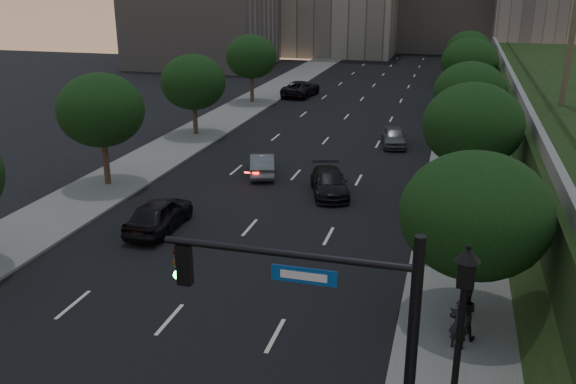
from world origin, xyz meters
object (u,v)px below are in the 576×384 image
(sedan_far_left, at_px, (301,89))
(sedan_near_right, at_px, (329,183))
(sedan_near_left, at_px, (159,214))
(pedestrian_c, at_px, (428,244))
(sedan_far_right, at_px, (394,136))
(pedestrian_a, at_px, (459,324))
(sedan_mid_left, at_px, (262,164))
(traffic_signal_mast, at_px, (358,374))
(street_lamp, at_px, (458,350))
(pedestrian_b, at_px, (463,313))

(sedan_far_left, xyz_separation_m, sedan_near_right, (9.30, -29.93, -0.13))
(sedan_near_left, height_order, pedestrian_c, pedestrian_c)
(sedan_far_right, bearing_deg, sedan_far_left, 113.12)
(sedan_near_left, relative_size, pedestrian_a, 2.76)
(sedan_near_left, distance_m, sedan_far_right, 21.43)
(sedan_mid_left, xyz_separation_m, pedestrian_c, (10.77, -10.54, 0.34))
(pedestrian_a, bearing_deg, sedan_near_left, -20.18)
(traffic_signal_mast, xyz_separation_m, pedestrian_a, (2.26, 7.17, -2.65))
(street_lamp, relative_size, pedestrian_a, 3.21)
(traffic_signal_mast, distance_m, sedan_near_right, 22.27)
(sedan_near_right, xyz_separation_m, pedestrian_c, (5.94, -8.05, 0.34))
(sedan_mid_left, height_order, sedan_far_left, sedan_far_left)
(traffic_signal_mast, relative_size, sedan_mid_left, 1.65)
(pedestrian_a, bearing_deg, sedan_mid_left, -48.58)
(sedan_near_right, bearing_deg, sedan_near_left, -151.29)
(sedan_near_right, bearing_deg, pedestrian_a, -81.07)
(sedan_near_left, bearing_deg, sedan_mid_left, -103.55)
(traffic_signal_mast, height_order, sedan_far_right, traffic_signal_mast)
(traffic_signal_mast, bearing_deg, pedestrian_c, 86.08)
(sedan_near_right, relative_size, pedestrian_c, 2.69)
(street_lamp, bearing_deg, traffic_signal_mast, -124.58)
(sedan_far_right, bearing_deg, traffic_signal_mast, -95.33)
(sedan_far_right, bearing_deg, sedan_mid_left, -137.55)
(sedan_near_right, relative_size, pedestrian_b, 2.57)
(sedan_near_left, height_order, sedan_mid_left, sedan_near_left)
(sedan_near_left, distance_m, pedestrian_c, 12.94)
(sedan_near_right, height_order, sedan_far_right, sedan_far_right)
(street_lamp, relative_size, sedan_far_right, 1.33)
(traffic_signal_mast, distance_m, sedan_far_left, 53.45)
(pedestrian_b, bearing_deg, sedan_far_right, -77.44)
(traffic_signal_mast, xyz_separation_m, pedestrian_b, (2.40, 7.83, -2.59))
(sedan_near_left, bearing_deg, street_lamp, 140.84)
(sedan_near_left, xyz_separation_m, pedestrian_a, (14.26, -6.90, 0.20))
(traffic_signal_mast, height_order, sedan_near_left, traffic_signal_mast)
(sedan_far_right, bearing_deg, pedestrian_a, -89.27)
(sedan_near_left, bearing_deg, pedestrian_c, 175.85)
(sedan_mid_left, bearing_deg, pedestrian_a, 107.82)
(sedan_near_left, height_order, pedestrian_b, pedestrian_b)
(sedan_mid_left, bearing_deg, pedestrian_b, 109.24)
(street_lamp, xyz_separation_m, sedan_near_right, (-7.15, 18.39, -1.94))
(street_lamp, relative_size, pedestrian_b, 3.03)
(sedan_far_left, distance_m, pedestrian_b, 46.69)
(street_lamp, distance_m, sedan_near_right, 19.83)
(sedan_mid_left, bearing_deg, traffic_signal_mast, 94.38)
(sedan_near_left, relative_size, pedestrian_c, 2.73)
(street_lamp, bearing_deg, sedan_mid_left, 119.85)
(sedan_near_left, bearing_deg, sedan_far_left, -87.77)
(pedestrian_b, distance_m, pedestrian_c, 5.80)
(sedan_near_left, xyz_separation_m, pedestrian_b, (14.40, -6.24, 0.25))
(street_lamp, relative_size, pedestrian_c, 3.18)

